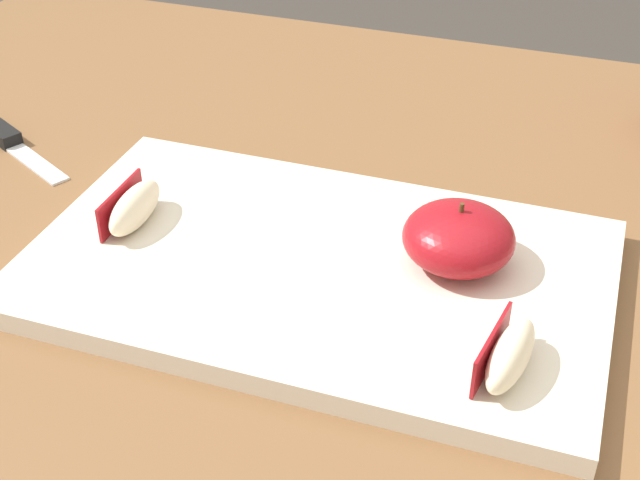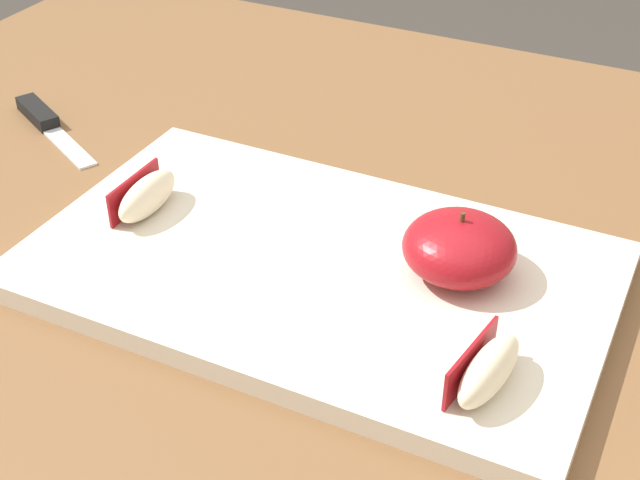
# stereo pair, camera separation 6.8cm
# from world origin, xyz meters

# --- Properties ---
(dining_table) EXTENTS (1.22, 0.84, 0.73)m
(dining_table) POSITION_xyz_m (0.00, 0.00, 0.62)
(dining_table) COLOR brown
(dining_table) RESTS_ON ground_plane
(cutting_board) EXTENTS (0.45, 0.27, 0.02)m
(cutting_board) POSITION_xyz_m (0.00, -0.09, 0.73)
(cutting_board) COLOR beige
(cutting_board) RESTS_ON dining_table
(apple_half_skin_up) EXTENTS (0.09, 0.09, 0.05)m
(apple_half_skin_up) POSITION_xyz_m (0.10, -0.06, 0.77)
(apple_half_skin_up) COLOR maroon
(apple_half_skin_up) RESTS_ON cutting_board
(apple_wedge_near_knife) EXTENTS (0.03, 0.07, 0.03)m
(apple_wedge_near_knife) POSITION_xyz_m (-0.16, -0.10, 0.76)
(apple_wedge_near_knife) COLOR beige
(apple_wedge_near_knife) RESTS_ON cutting_board
(apple_wedge_middle) EXTENTS (0.04, 0.08, 0.03)m
(apple_wedge_middle) POSITION_xyz_m (0.16, -0.17, 0.76)
(apple_wedge_middle) COLOR beige
(apple_wedge_middle) RESTS_ON cutting_board
(paring_knife) EXTENTS (0.15, 0.09, 0.01)m
(paring_knife) POSITION_xyz_m (-0.37, 0.02, 0.73)
(paring_knife) COLOR silver
(paring_knife) RESTS_ON dining_table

